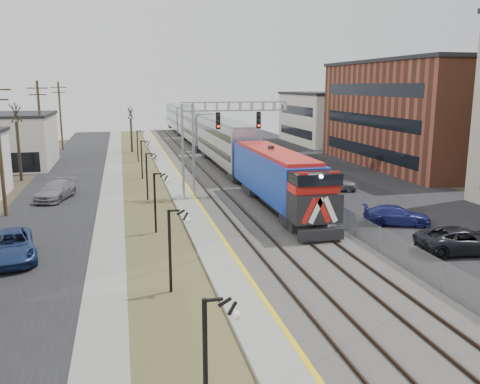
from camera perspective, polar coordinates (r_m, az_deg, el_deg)
name	(u,v)px	position (r m, az deg, el deg)	size (l,w,h in m)	color
ground	(315,375)	(18.20, 8.39, -19.70)	(160.00, 160.00, 0.00)	#473D2D
street_west	(63,188)	(50.56, -19.26, 0.42)	(7.00, 120.00, 0.04)	black
sidewalk	(112,186)	(50.26, -14.16, 0.68)	(2.00, 120.00, 0.08)	gray
grass_median	(144,184)	(50.28, -10.74, 0.83)	(4.00, 120.00, 0.06)	#4C4C29
platform	(175,182)	(50.47, -7.35, 1.09)	(2.00, 120.00, 0.24)	gray
ballast_bed	(224,180)	(51.20, -1.77, 1.32)	(8.00, 120.00, 0.20)	#595651
parking_lot	(335,176)	(54.82, 10.62, 1.74)	(16.00, 120.00, 0.04)	black
platform_edge	(184,181)	(50.54, -6.36, 1.28)	(0.24, 120.00, 0.01)	gold
track_near	(205,179)	(50.82, -3.99, 1.41)	(1.58, 120.00, 0.15)	#2D2119
track_far	(239,178)	(51.48, -0.14, 1.58)	(1.58, 120.00, 0.15)	#2D2119
train	(203,132)	(73.07, -4.15, 6.70)	(3.00, 85.85, 5.33)	#1335A0
signal_gantry	(208,133)	(43.12, -3.61, 6.67)	(9.00, 1.07, 8.15)	gray
lampposts	(155,203)	(33.54, -9.55, -1.19)	(0.14, 62.14, 4.00)	black
utility_poles	(0,149)	(40.52, -25.38, 4.38)	(0.28, 80.28, 10.00)	#4C3823
fence	(264,172)	(52.06, 2.76, 2.27)	(0.04, 120.00, 1.60)	gray
buildings_east	(480,117)	(58.08, 25.30, 7.62)	(16.00, 76.00, 15.00)	#AB9E8A
bare_trees	(53,155)	(54.11, -20.27, 3.95)	(12.30, 42.30, 5.95)	#382D23
car_lot_c	(464,241)	(31.89, 23.84, -5.07)	(2.48, 5.38, 1.50)	black
car_lot_d	(397,216)	(36.70, 17.17, -2.58)	(1.84, 4.54, 1.32)	navy
car_lot_e	(333,183)	(47.16, 10.39, 1.00)	(1.75, 4.34, 1.48)	slate
car_lot_f	(293,173)	(51.94, 6.02, 2.15)	(1.61, 4.63, 1.53)	#0D421A
car_street_a	(9,247)	(30.87, -24.48, -5.60)	(2.60, 5.64, 1.57)	navy
car_street_b	(55,191)	(45.54, -20.02, 0.12)	(2.15, 5.29, 1.54)	gray
car_lot_g	(276,158)	(62.65, 4.10, 3.86)	(1.83, 4.55, 1.55)	white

